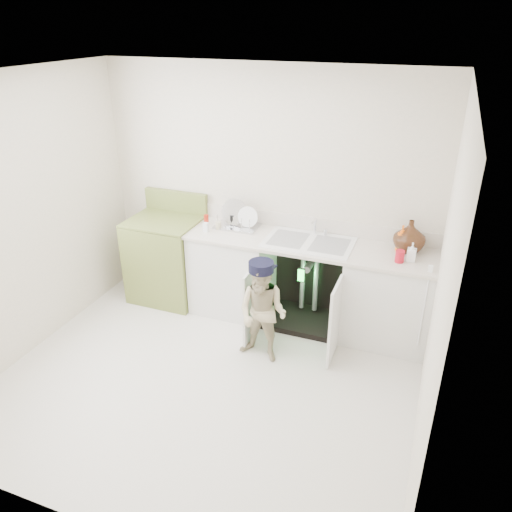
{
  "coord_description": "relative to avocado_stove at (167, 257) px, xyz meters",
  "views": [
    {
      "loc": [
        1.63,
        -3.07,
        2.88
      ],
      "look_at": [
        0.2,
        0.7,
        0.92
      ],
      "focal_mm": 35.0,
      "sensor_mm": 36.0,
      "label": 1
    }
  ],
  "objects": [
    {
      "name": "repair_worker",
      "position": [
        1.37,
        -0.7,
        0.02
      ],
      "size": [
        0.53,
        0.6,
        0.98
      ],
      "rotation": [
        0.0,
        0.0,
        -0.12
      ],
      "color": "beige",
      "rests_on": "ground"
    },
    {
      "name": "avocado_stove",
      "position": [
        0.0,
        0.0,
        0.0
      ],
      "size": [
        0.74,
        0.65,
        1.15
      ],
      "color": "olive",
      "rests_on": "ground"
    },
    {
      "name": "room_shell",
      "position": [
        1.03,
        -1.18,
        0.78
      ],
      "size": [
        6.0,
        5.5,
        1.26
      ],
      "color": "beige",
      "rests_on": "ground"
    },
    {
      "name": "ground",
      "position": [
        1.03,
        -1.18,
        -0.47
      ],
      "size": [
        3.5,
        3.5,
        0.0
      ],
      "primitive_type": "plane",
      "color": "beige",
      "rests_on": "ground"
    },
    {
      "name": "counter_run",
      "position": [
        1.6,
        0.03,
        -0.0
      ],
      "size": [
        2.44,
        1.02,
        1.2
      ],
      "color": "silver",
      "rests_on": "ground"
    }
  ]
}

